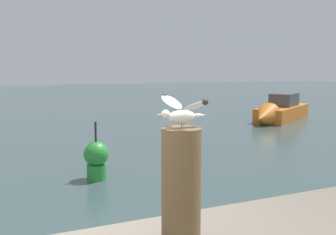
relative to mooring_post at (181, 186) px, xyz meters
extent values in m
cylinder|color=brown|center=(0.00, 0.00, 0.00)|extent=(0.30, 0.30, 0.89)
cylinder|color=tan|center=(0.01, 0.02, 0.46)|extent=(0.01, 0.01, 0.04)
cylinder|color=tan|center=(0.01, -0.02, 0.46)|extent=(0.01, 0.01, 0.04)
ellipsoid|color=white|center=(0.00, 0.00, 0.53)|extent=(0.23, 0.10, 0.10)
sphere|color=white|center=(-0.13, -0.01, 0.56)|extent=(0.06, 0.06, 0.06)
cone|color=gold|center=(-0.19, -0.01, 0.56)|extent=(0.05, 0.02, 0.02)
cube|color=white|center=(0.14, 0.01, 0.54)|extent=(0.07, 0.08, 0.01)
ellipsoid|color=white|center=(0.00, 0.19, 0.63)|extent=(0.13, 0.28, 0.11)
sphere|color=#282828|center=(0.00, 0.32, 0.67)|extent=(0.04, 0.04, 0.04)
ellipsoid|color=white|center=(0.02, -0.19, 0.63)|extent=(0.13, 0.28, 0.11)
sphere|color=#282828|center=(0.02, -0.32, 0.67)|extent=(0.04, 0.04, 0.04)
cube|color=orange|center=(11.50, 12.22, -1.27)|extent=(4.46, 3.47, 0.67)
cone|color=orange|center=(9.33, 10.88, -1.24)|extent=(1.69, 1.69, 1.23)
cube|color=#47474C|center=(11.67, 12.32, -0.62)|extent=(1.96, 1.75, 0.62)
cylinder|color=green|center=(0.67, 5.77, -1.43)|extent=(0.44, 0.44, 0.35)
sphere|color=green|center=(0.67, 5.77, -1.01)|extent=(0.56, 0.56, 0.56)
cylinder|color=#2D2D2D|center=(0.67, 5.77, -0.53)|extent=(0.05, 0.05, 0.50)
camera|label=1|loc=(-1.23, -2.52, 0.89)|focal=40.48mm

